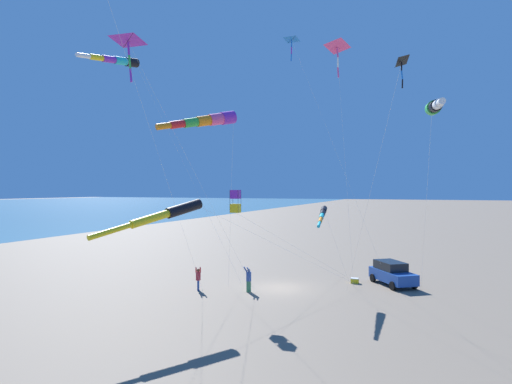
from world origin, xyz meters
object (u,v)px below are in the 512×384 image
parked_car (392,273)px  person_child_green_jacket (198,277)px  kite_delta_blue_topmost (128,41)px  kite_windsock_rainbow_low_near (322,214)px  kite_delta_red_high_left (337,48)px  kite_windsock_yellow_midlevel (117,60)px  cooler_box (355,281)px  kite_delta_checkered_midright (400,64)px  kite_delta_teal_far_right (292,41)px  person_adult_flyer (249,278)px  kite_windsock_striped_overhead (435,106)px  kite_box_orange_high_right (236,201)px  kite_windsock_black_fish_shape (208,120)px  kite_windsock_green_low_center (167,214)px

parked_car → person_child_green_jacket: bearing=28.3°
kite_delta_blue_topmost → kite_windsock_rainbow_low_near: (-8.85, -10.42, -10.20)m
kite_delta_red_high_left → kite_windsock_yellow_midlevel: bearing=16.1°
cooler_box → kite_delta_checkered_midright: 18.98m
person_child_green_jacket → kite_delta_teal_far_right: 20.36m
person_adult_flyer → kite_windsock_striped_overhead: size_ratio=0.15×
person_adult_flyer → kite_windsock_rainbow_low_near: (-5.29, -1.22, 4.80)m
kite_delta_red_high_left → kite_delta_checkered_midright: (-4.81, 8.91, -4.25)m
parked_car → kite_delta_red_high_left: bearing=48.7°
kite_windsock_rainbow_low_near → kite_windsock_yellow_midlevel: size_ratio=0.49×
person_adult_flyer → kite_delta_checkered_midright: (-10.95, 6.73, 12.79)m
kite_windsock_rainbow_low_near → kite_box_orange_high_right: (4.93, 4.34, 0.99)m
kite_delta_blue_topmost → kite_delta_teal_far_right: kite_delta_teal_far_right is taller
parked_car → kite_delta_blue_topmost: 25.45m
kite_windsock_black_fish_shape → parked_car: bearing=-131.1°
kite_delta_teal_far_right → kite_windsock_green_low_center: bearing=70.5°
kite_windsock_rainbow_low_near → kite_box_orange_high_right: kite_box_orange_high_right is taller
kite_box_orange_high_right → kite_windsock_rainbow_low_near: bearing=-138.6°
cooler_box → kite_box_orange_high_right: size_ratio=0.05×
kite_delta_checkered_midright → kite_windsock_yellow_midlevel: bearing=-11.4°
kite_windsock_black_fish_shape → person_adult_flyer: bearing=-95.2°
kite_windsock_rainbow_low_near → kite_delta_checkered_midright: bearing=125.4°
person_adult_flyer → kite_delta_teal_far_right: size_ratio=0.10×
person_child_green_jacket → kite_box_orange_high_right: (-4.09, 2.17, 5.85)m
kite_delta_checkered_midright → kite_windsock_yellow_midlevel: size_ratio=0.78×
kite_windsock_rainbow_low_near → kite_windsock_striped_overhead: bearing=136.6°
kite_box_orange_high_right → kite_delta_checkered_midright: 13.20m
person_child_green_jacket → kite_delta_red_high_left: kite_delta_red_high_left is taller
kite_delta_red_high_left → kite_windsock_green_low_center: 17.46m
kite_windsock_striped_overhead → kite_windsock_green_low_center: size_ratio=0.79×
kite_delta_teal_far_right → kite_delta_checkered_midright: 15.26m
kite_delta_teal_far_right → kite_windsock_black_fish_shape: bearing=75.0°
person_child_green_jacket → kite_windsock_rainbow_low_near: size_ratio=0.20×
parked_car → kite_box_orange_high_right: kite_box_orange_high_right is taller
kite_windsock_rainbow_low_near → kite_delta_teal_far_right: (3.19, -2.96, 13.96)m
parked_car → kite_windsock_striped_overhead: 16.42m
kite_delta_checkered_midright → kite_windsock_yellow_midlevel: (20.95, -4.23, 3.80)m
kite_delta_blue_topmost → person_child_green_jacket: bearing=-88.8°
cooler_box → kite_windsock_striped_overhead: 17.29m
parked_car → kite_windsock_rainbow_low_near: (4.50, 5.12, 4.90)m
person_child_green_jacket → kite_windsock_rainbow_low_near: bearing=-166.5°
person_child_green_jacket → kite_windsock_black_fish_shape: bearing=125.7°
kite_windsock_green_low_center → kite_windsock_striped_overhead: bearing=-172.3°
kite_box_orange_high_right → kite_windsock_green_low_center: kite_box_orange_high_right is taller
person_adult_flyer → kite_delta_teal_far_right: kite_delta_teal_far_right is taller
parked_car → kite_windsock_yellow_midlevel: bearing=24.1°
kite_delta_checkered_midright → kite_windsock_green_low_center: bearing=3.9°
kite_delta_red_high_left → kite_windsock_rainbow_low_near: (0.85, 0.95, -12.24)m
parked_car → kite_delta_checkered_midright: (-1.15, 13.07, 12.89)m
kite_delta_red_high_left → kite_windsock_rainbow_low_near: size_ratio=2.06×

